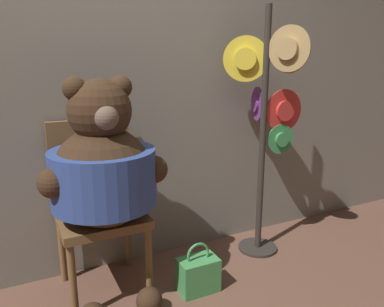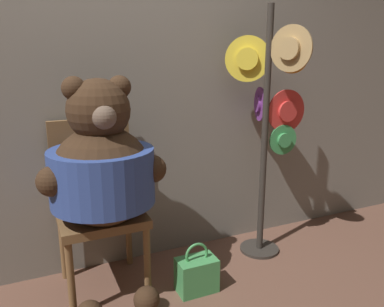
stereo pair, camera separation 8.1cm
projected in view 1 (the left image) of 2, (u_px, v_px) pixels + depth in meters
wall_back at (92, 78)px, 2.28m from camera, size 8.00×0.10×2.49m
chair at (97, 200)px, 2.22m from camera, size 0.48×0.48×1.01m
teddy_bear at (103, 171)px, 2.02m from camera, size 0.69×0.61×1.28m
hat_display_rack at (269, 112)px, 2.52m from camera, size 0.54×0.53×1.70m
handbag_on_ground at (198, 274)px, 2.24m from camera, size 0.24×0.15×0.31m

